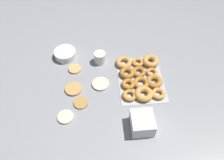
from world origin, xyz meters
name	(u,v)px	position (x,y,z in m)	size (l,w,h in m)	color
ground_plane	(102,87)	(0.00, 0.00, 0.00)	(3.00, 3.00, 0.00)	gray
pancake_0	(75,69)	(0.17, 0.18, 0.01)	(0.09, 0.09, 0.01)	tan
pancake_1	(101,84)	(0.02, 0.01, 0.01)	(0.11, 0.11, 0.02)	beige
pancake_2	(74,89)	(-0.01, 0.18, 0.01)	(0.11, 0.11, 0.02)	tan
pancake_3	(66,117)	(-0.21, 0.23, 0.01)	(0.09, 0.09, 0.01)	beige
pancake_4	(81,103)	(-0.12, 0.14, 0.01)	(0.09, 0.09, 0.01)	#B27F42
donut_tray	(141,77)	(0.05, -0.26, 0.02)	(0.40, 0.30, 0.04)	#ADAFB5
batter_bowl	(65,54)	(0.30, 0.25, 0.03)	(0.15, 0.15, 0.05)	white
container_stack	(142,123)	(-0.31, -0.21, 0.05)	(0.14, 0.13, 0.10)	white
paper_cup	(100,58)	(0.23, 0.00, 0.04)	(0.08, 0.08, 0.08)	white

